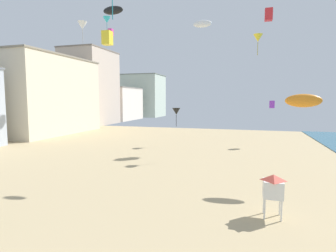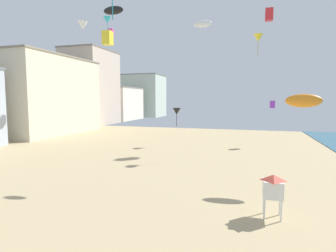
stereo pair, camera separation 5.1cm
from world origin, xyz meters
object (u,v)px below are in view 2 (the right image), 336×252
at_px(kite_orange_parafoil, 304,101).
at_px(kite_cyan_delta, 107,20).
at_px(kite_purple_box, 272,104).
at_px(kite_yellow_box, 108,38).
at_px(kite_red_box, 269,15).
at_px(kite_black_parafoil, 113,10).
at_px(kite_white_parafoil, 203,24).
at_px(kite_black_delta, 177,111).
at_px(lifeguard_stand, 273,187).
at_px(kite_magenta_box_2, 111,32).
at_px(kite_white_delta, 83,26).
at_px(kite_yellow_delta, 258,38).

height_order(kite_orange_parafoil, kite_cyan_delta, kite_cyan_delta).
relative_size(kite_orange_parafoil, kite_purple_box, 2.48).
distance_m(kite_purple_box, kite_cyan_delta, 26.79).
bearing_deg(kite_cyan_delta, kite_yellow_box, -61.04).
bearing_deg(kite_cyan_delta, kite_red_box, 18.54).
distance_m(kite_black_parafoil, kite_white_parafoil, 12.46).
xyz_separation_m(kite_cyan_delta, kite_black_delta, (9.33, 3.41, -12.98)).
bearing_deg(kite_white_parafoil, kite_orange_parafoil, -12.32).
xyz_separation_m(lifeguard_stand, kite_black_delta, (-11.82, 22.71, 3.25)).
height_order(kite_black_parafoil, kite_red_box, kite_red_box).
bearing_deg(kite_black_parafoil, kite_yellow_box, 130.66).
xyz_separation_m(kite_orange_parafoil, kite_white_parafoil, (-8.34, 1.82, 6.94)).
bearing_deg(kite_red_box, kite_black_delta, -162.60).
xyz_separation_m(kite_orange_parafoil, kite_red_box, (-1.71, 19.64, 12.28)).
bearing_deg(kite_white_parafoil, kite_black_parafoil, 159.08).
bearing_deg(kite_magenta_box_2, lifeguard_stand, -47.01).
bearing_deg(kite_black_parafoil, kite_black_delta, 61.91).
bearing_deg(kite_black_delta, lifeguard_stand, -62.50).
xyz_separation_m(kite_white_delta, kite_red_box, (21.06, 14.91, 3.70)).
bearing_deg(kite_white_delta, kite_yellow_delta, 23.95).
bearing_deg(kite_yellow_delta, kite_white_parafoil, -113.82).
distance_m(kite_orange_parafoil, kite_white_parafoil, 11.00).
height_order(kite_yellow_delta, kite_cyan_delta, kite_cyan_delta).
distance_m(kite_black_delta, kite_white_parafoil, 17.39).
distance_m(kite_yellow_box, kite_white_parafoil, 15.25).
height_order(kite_black_parafoil, kite_yellow_box, kite_black_parafoil).
xyz_separation_m(kite_yellow_delta, kite_cyan_delta, (-20.53, -1.16, 3.53)).
relative_size(kite_white_delta, kite_black_delta, 0.89).
height_order(kite_cyan_delta, kite_yellow_box, kite_cyan_delta).
distance_m(kite_magenta_box_2, kite_white_parafoil, 25.35).
relative_size(kite_orange_parafoil, kite_white_parafoil, 1.61).
distance_m(kite_white_delta, kite_yellow_delta, 21.40).
height_order(kite_orange_parafoil, kite_white_parafoil, kite_white_parafoil).
distance_m(kite_orange_parafoil, kite_white_delta, 24.79).
bearing_deg(kite_black_parafoil, kite_magenta_box_2, 119.46).
height_order(kite_white_delta, kite_red_box, kite_red_box).
relative_size(kite_orange_parafoil, kite_magenta_box_2, 2.35).
distance_m(lifeguard_stand, kite_yellow_box, 28.09).
distance_m(lifeguard_stand, kite_black_parafoil, 26.35).
bearing_deg(kite_yellow_delta, kite_black_parafoil, -155.84).
bearing_deg(kite_white_parafoil, kite_cyan_delta, 145.94).
bearing_deg(kite_yellow_delta, kite_magenta_box_2, 167.10).
relative_size(kite_yellow_delta, kite_yellow_box, 1.48).
distance_m(kite_red_box, kite_yellow_delta, 7.84).
relative_size(kite_orange_parafoil, kite_red_box, 1.61).
bearing_deg(lifeguard_stand, kite_black_parafoil, 135.15).
bearing_deg(kite_white_delta, kite_white_parafoil, -11.37).
bearing_deg(kite_cyan_delta, kite_white_parafoil, -34.06).
distance_m(kite_black_parafoil, kite_magenta_box_2, 14.59).
relative_size(kite_black_parafoil, kite_yellow_delta, 0.97).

